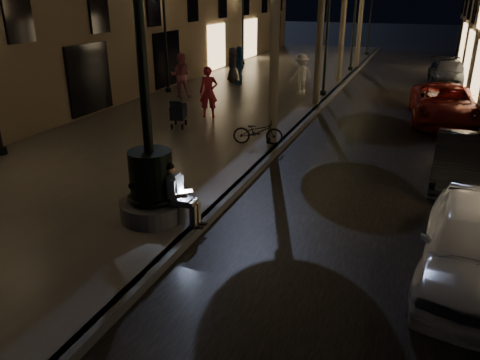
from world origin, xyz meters
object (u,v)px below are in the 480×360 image
at_px(car_front, 475,245).
at_px(pedestrian_white, 301,74).
at_px(lamp_left_c, 243,16).
at_px(pedestrian_dark, 233,65).
at_px(lamp_curb_b, 327,27).
at_px(lamp_curb_d, 371,13).
at_px(pedestrian_blue, 240,65).
at_px(bicycle, 258,131).
at_px(pedestrian_red, 209,92).
at_px(pedestrian_pink, 181,75).
at_px(seated_man_laptop, 178,192).
at_px(stroller, 178,112).
at_px(lamp_curb_a, 273,45).
at_px(lamp_curb_c, 355,18).
at_px(car_rear, 448,73).
at_px(car_third, 444,104).
at_px(fountain_lamppost, 151,173).
at_px(car_second, 461,161).
at_px(lamp_left_b, 165,26).

relative_size(car_front, pedestrian_white, 2.30).
height_order(lamp_left_c, pedestrian_dark, lamp_left_c).
bearing_deg(pedestrian_white, lamp_curb_b, 142.30).
relative_size(lamp_curb_d, pedestrian_blue, 2.50).
bearing_deg(lamp_curb_d, pedestrian_dark, -110.06).
bearing_deg(bicycle, lamp_left_c, 7.19).
bearing_deg(pedestrian_red, pedestrian_pink, 112.03).
distance_m(seated_man_laptop, bicycle, 5.74).
height_order(car_front, pedestrian_red, pedestrian_red).
distance_m(seated_man_laptop, stroller, 7.43).
distance_m(lamp_left_c, pedestrian_white, 10.42).
relative_size(pedestrian_blue, pedestrian_dark, 1.07).
relative_size(lamp_curb_a, lamp_curb_c, 1.00).
relative_size(car_rear, pedestrian_red, 2.34).
xyz_separation_m(pedestrian_white, pedestrian_dark, (-4.20, 1.88, -0.03)).
xyz_separation_m(lamp_left_c, car_front, (12.60, -21.83, -2.51)).
xyz_separation_m(car_third, car_rear, (0.33, 8.35, -0.05)).
bearing_deg(lamp_curb_b, stroller, -115.82).
distance_m(lamp_left_c, car_rear, 13.03).
height_order(pedestrian_blue, pedestrian_dark, pedestrian_blue).
height_order(stroller, pedestrian_blue, pedestrian_blue).
height_order(car_third, pedestrian_red, pedestrian_red).
distance_m(lamp_curb_d, car_rear, 11.76).
bearing_deg(fountain_lamppost, stroller, 113.94).
distance_m(pedestrian_pink, pedestrian_dark, 4.49).
distance_m(fountain_lamppost, lamp_curb_b, 14.16).
height_order(lamp_curb_a, lamp_curb_d, same).
relative_size(car_second, pedestrian_red, 2.01).
height_order(car_third, bicycle, car_third).
distance_m(fountain_lamppost, lamp_left_c, 23.00).
height_order(lamp_curb_d, car_rear, lamp_curb_d).
distance_m(lamp_curb_a, pedestrian_pink, 8.23).
distance_m(car_rear, pedestrian_white, 8.98).
bearing_deg(pedestrian_dark, lamp_left_b, 163.70).
bearing_deg(lamp_left_c, lamp_left_b, -90.00).
relative_size(lamp_left_b, car_second, 1.25).
bearing_deg(pedestrian_white, pedestrian_red, 19.16).
xyz_separation_m(lamp_curb_a, lamp_curb_b, (0.00, 8.00, 0.00)).
xyz_separation_m(lamp_curb_b, car_third, (5.17, -2.41, -2.53)).
bearing_deg(lamp_curb_b, lamp_curb_a, -90.00).
bearing_deg(pedestrian_dark, lamp_curb_d, -9.42).
relative_size(seated_man_laptop, lamp_curb_c, 0.27).
distance_m(lamp_curb_d, car_front, 30.44).
relative_size(fountain_lamppost, bicycle, 3.32).
distance_m(car_front, pedestrian_red, 11.97).
bearing_deg(fountain_lamppost, lamp_left_c, 106.22).
bearing_deg(car_rear, lamp_curb_c, 154.27).
bearing_deg(pedestrian_blue, pedestrian_dark, -159.59).
distance_m(lamp_left_b, pedestrian_dark, 4.65).
height_order(lamp_curb_c, stroller, lamp_curb_c).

